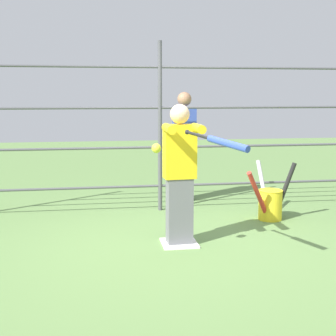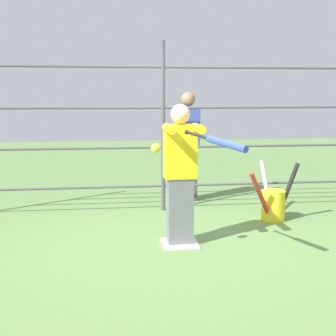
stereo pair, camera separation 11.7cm
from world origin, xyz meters
name	(u,v)px [view 2 (the right image)]	position (x,y,z in m)	size (l,w,h in m)	color
ground_plane	(180,244)	(0.00, 0.00, 0.00)	(24.00, 24.00, 0.00)	#608447
home_plate	(180,243)	(0.00, 0.00, 0.01)	(0.40, 0.40, 0.02)	white
fence_backstop	(163,128)	(0.00, -1.60, 1.21)	(5.73, 0.06, 2.43)	#4C4C51
batter	(180,170)	(0.00, 0.02, 0.86)	(0.41, 0.54, 1.58)	slate
baseball_bat_swinging	(221,142)	(-0.25, 0.86, 1.25)	(0.46, 0.76, 0.16)	black
softball_in_flight	(156,148)	(0.32, 0.50, 1.16)	(0.10, 0.10, 0.10)	yellow
bat_bucket	(273,203)	(-1.40, -0.86, 0.24)	(0.81, 1.05, 0.79)	yellow
bystander_behind_fence	(188,145)	(-0.47, -2.18, 0.90)	(0.36, 0.22, 1.72)	#3F3F47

